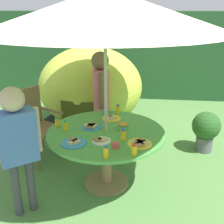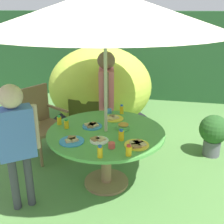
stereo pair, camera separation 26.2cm
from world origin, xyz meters
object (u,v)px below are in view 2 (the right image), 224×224
at_px(juice_bottle_far_right, 100,152).
at_px(juice_bottle_center_back, 122,109).
at_px(juice_bottle_spot_a, 129,150).
at_px(plate_near_left, 137,144).
at_px(juice_bottle_front_edge, 59,120).
at_px(plate_far_left, 92,126).
at_px(cup_near, 112,145).
at_px(child_in_pink_shirt, 106,89).
at_px(child_in_blue_shirt, 15,133).
at_px(plate_mid_left, 72,141).
at_px(potted_plant, 214,132).
at_px(garden_table, 106,142).
at_px(snack_bowl, 123,126).
at_px(plate_near_right, 99,140).
at_px(plate_back_edge, 113,118).
at_px(dome_tent, 100,87).
at_px(cup_far, 109,111).
at_px(juice_bottle_center_front, 66,124).
at_px(patio_umbrella, 105,10).
at_px(wooden_chair, 39,118).

height_order(juice_bottle_far_right, juice_bottle_center_back, juice_bottle_far_right).
bearing_deg(juice_bottle_spot_a, plate_near_left, 75.83).
bearing_deg(juice_bottle_center_back, juice_bottle_front_edge, -143.05).
bearing_deg(plate_far_left, juice_bottle_far_right, -68.73).
bearing_deg(cup_near, juice_bottle_center_back, 93.59).
distance_m(child_in_pink_shirt, cup_near, 1.35).
xyz_separation_m(child_in_blue_shirt, plate_mid_left, (0.48, 0.25, -0.16)).
bearing_deg(potted_plant, garden_table, -143.93).
height_order(child_in_blue_shirt, plate_near_left, child_in_blue_shirt).
relative_size(child_in_pink_shirt, plate_mid_left, 5.55).
bearing_deg(snack_bowl, child_in_pink_shirt, 114.84).
bearing_deg(plate_near_right, plate_back_edge, 87.08).
distance_m(dome_tent, juice_bottle_spot_a, 2.46).
height_order(child_in_pink_shirt, plate_near_right, child_in_pink_shirt).
height_order(plate_mid_left, juice_bottle_center_back, juice_bottle_center_back).
height_order(potted_plant, plate_back_edge, plate_back_edge).
xyz_separation_m(child_in_blue_shirt, juice_bottle_front_edge, (0.18, 0.65, -0.12)).
height_order(potted_plant, plate_near_left, plate_near_left).
relative_size(dome_tent, child_in_pink_shirt, 1.34).
xyz_separation_m(dome_tent, cup_near, (0.65, -2.19, 0.03)).
relative_size(cup_near, cup_far, 1.19).
xyz_separation_m(plate_mid_left, juice_bottle_center_front, (-0.17, 0.32, 0.04)).
bearing_deg(plate_far_left, juice_bottle_center_back, 61.16).
xyz_separation_m(patio_umbrella, juice_bottle_spot_a, (0.33, -0.49, -1.24)).
distance_m(plate_back_edge, plate_mid_left, 0.76).
distance_m(plate_far_left, plate_back_edge, 0.35).
distance_m(child_in_blue_shirt, cup_near, 0.94).
xyz_separation_m(child_in_pink_shirt, juice_bottle_far_right, (0.27, -1.49, -0.17)).
relative_size(plate_mid_left, cup_near, 3.69).
distance_m(patio_umbrella, plate_mid_left, 1.35).
bearing_deg(garden_table, juice_bottle_front_edge, 172.93).
height_order(juice_bottle_front_edge, cup_near, juice_bottle_front_edge).
height_order(patio_umbrella, wooden_chair, patio_umbrella).
bearing_deg(snack_bowl, patio_umbrella, -154.04).
bearing_deg(dome_tent, snack_bowl, -64.94).
relative_size(child_in_blue_shirt, snack_bowl, 9.49).
distance_m(dome_tent, plate_back_edge, 1.54).
xyz_separation_m(child_in_blue_shirt, plate_near_left, (1.15, 0.30, -0.16)).
height_order(plate_far_left, cup_near, cup_near).
height_order(plate_near_left, juice_bottle_center_back, juice_bottle_center_back).
relative_size(plate_near_left, plate_back_edge, 1.05).
height_order(snack_bowl, cup_far, snack_bowl).
xyz_separation_m(wooden_chair, plate_far_left, (0.91, -0.47, 0.17)).
xyz_separation_m(garden_table, plate_near_left, (0.38, -0.28, 0.15)).
bearing_deg(plate_far_left, snack_bowl, 0.53).
relative_size(patio_umbrella, plate_near_right, 12.32).
relative_size(garden_table, juice_bottle_center_front, 12.09).
bearing_deg(juice_bottle_front_edge, juice_bottle_center_front, -34.74).
bearing_deg(juice_bottle_center_front, plate_back_edge, 38.45).
relative_size(juice_bottle_far_right, juice_bottle_center_back, 1.01).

